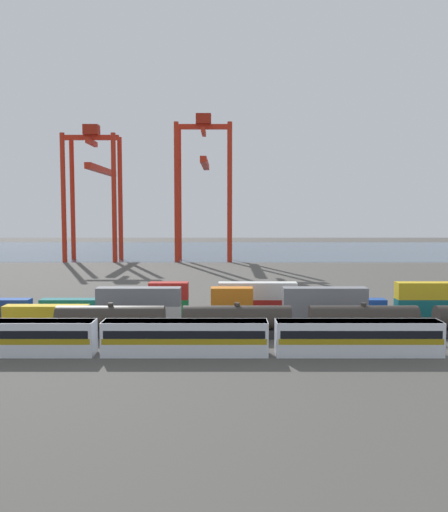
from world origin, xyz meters
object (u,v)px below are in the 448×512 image
object	(u,v)px
freight_tank_row	(361,321)
shipping_container_1	(44,314)
passenger_train	(183,336)
shipping_container_15	(432,307)
shipping_container_4	(229,314)
gantry_crane_west	(92,179)
gantry_crane_central	(202,174)

from	to	relation	value
freight_tank_row	shipping_container_1	distance (m)	44.56
passenger_train	shipping_container_1	xyz separation A→B (m)	(-21.36, 17.76, -0.84)
passenger_train	shipping_container_15	world-z (taller)	passenger_train
freight_tank_row	shipping_container_15	bearing A→B (deg)	44.83
shipping_container_4	shipping_container_15	xyz separation A→B (m)	(31.58, 5.73, 0.00)
freight_tank_row	shipping_container_15	xyz separation A→B (m)	(14.82, 14.74, -0.83)
shipping_container_15	shipping_container_1	bearing A→B (deg)	-174.41
gantry_crane_west	gantry_crane_central	world-z (taller)	gantry_crane_central
passenger_train	shipping_container_4	xyz separation A→B (m)	(5.52, 17.76, -0.84)
freight_tank_row	gantry_crane_central	distance (m)	117.49
passenger_train	shipping_container_15	size ratio (longest dim) A/B	4.76
freight_tank_row	shipping_container_1	world-z (taller)	freight_tank_row
passenger_train	gantry_crane_central	bearing A→B (deg)	91.02
shipping_container_15	gantry_crane_west	world-z (taller)	gantry_crane_west
passenger_train	freight_tank_row	world-z (taller)	freight_tank_row
passenger_train	shipping_container_1	world-z (taller)	passenger_train
shipping_container_4	shipping_container_15	size ratio (longest dim) A/B	0.50
passenger_train	freight_tank_row	bearing A→B (deg)	21.45
shipping_container_1	gantry_crane_central	world-z (taller)	gantry_crane_central
shipping_container_1	shipping_container_15	distance (m)	58.74
gantry_crane_west	freight_tank_row	bearing A→B (deg)	-61.94
gantry_crane_central	shipping_container_4	bearing A→B (deg)	-85.75
shipping_container_1	gantry_crane_west	distance (m)	108.29
shipping_container_4	shipping_container_15	bearing A→B (deg)	10.28
freight_tank_row	shipping_container_1	size ratio (longest dim) A/B	6.51
passenger_train	gantry_crane_central	distance (m)	123.49
shipping_container_1	shipping_container_15	size ratio (longest dim) A/B	1.00
shipping_container_4	gantry_crane_west	bearing A→B (deg)	112.69
passenger_train	freight_tank_row	xyz separation A→B (m)	(22.27, 8.75, -0.02)
freight_tank_row	shipping_container_1	bearing A→B (deg)	168.33
shipping_container_4	gantry_crane_central	bearing A→B (deg)	94.25
freight_tank_row	gantry_crane_west	world-z (taller)	gantry_crane_west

